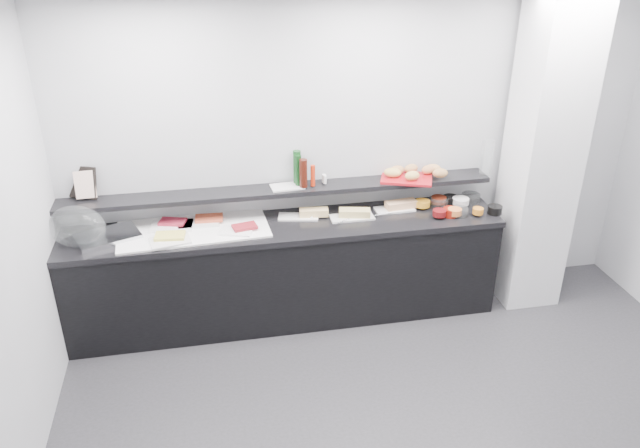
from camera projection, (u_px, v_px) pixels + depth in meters
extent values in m
plane|color=#2D2D30|center=(427.00, 448.00, 4.15)|extent=(5.00, 5.00, 0.00)
cube|color=#B2B5B9|center=(360.00, 155.00, 5.31)|extent=(5.00, 0.02, 2.70)
plane|color=white|center=(471.00, 29.00, 2.95)|extent=(5.00, 5.00, 0.00)
cube|color=silver|center=(542.00, 157.00, 5.25)|extent=(0.50, 0.50, 2.70)
cube|color=black|center=(286.00, 274.00, 5.34)|extent=(3.60, 0.60, 0.85)
cube|color=black|center=(285.00, 227.00, 5.14)|extent=(3.62, 0.62, 0.05)
cube|color=black|center=(281.00, 190.00, 5.18)|extent=(3.60, 0.25, 0.04)
cube|color=silver|center=(108.00, 237.00, 4.88)|extent=(0.55, 0.46, 0.04)
ellipsoid|color=white|center=(77.00, 227.00, 4.80)|extent=(0.52, 0.42, 0.34)
cube|color=white|center=(194.00, 229.00, 5.03)|extent=(1.23, 0.64, 0.01)
cube|color=white|center=(172.00, 226.00, 5.05)|extent=(0.35, 0.25, 0.01)
cube|color=maroon|center=(172.00, 222.00, 5.07)|extent=(0.24, 0.19, 0.02)
cube|color=white|center=(198.00, 222.00, 5.11)|extent=(0.33, 0.22, 0.01)
cube|color=#CD4829|center=(209.00, 218.00, 5.14)|extent=(0.23, 0.16, 0.02)
cube|color=white|center=(170.00, 241.00, 4.82)|extent=(0.34, 0.26, 0.01)
cube|color=#DBCF55|center=(170.00, 236.00, 4.85)|extent=(0.24, 0.17, 0.02)
cube|color=white|center=(236.00, 231.00, 4.97)|extent=(0.30, 0.24, 0.01)
cube|color=maroon|center=(245.00, 227.00, 4.99)|extent=(0.21, 0.16, 0.02)
cube|color=white|center=(298.00, 217.00, 5.23)|extent=(0.36, 0.21, 0.01)
cube|color=#D8B571|center=(314.00, 212.00, 5.23)|extent=(0.25, 0.12, 0.06)
cylinder|color=silver|center=(320.00, 216.00, 5.22)|extent=(0.16, 0.03, 0.01)
cube|color=silver|center=(352.00, 217.00, 5.23)|extent=(0.37, 0.16, 0.01)
cube|color=tan|center=(355.00, 213.00, 5.22)|extent=(0.28, 0.16, 0.06)
cylinder|color=silver|center=(342.00, 221.00, 5.13)|extent=(0.14, 0.09, 0.01)
cube|color=white|center=(394.00, 209.00, 5.37)|extent=(0.34, 0.15, 0.01)
cube|color=#E2A976|center=(401.00, 204.00, 5.37)|extent=(0.28, 0.13, 0.06)
cylinder|color=silver|center=(383.00, 214.00, 5.26)|extent=(0.16, 0.04, 0.01)
cylinder|color=silver|center=(438.00, 202.00, 5.43)|extent=(0.22, 0.22, 0.07)
cylinder|color=orange|center=(422.00, 203.00, 5.38)|extent=(0.17, 0.17, 0.05)
cylinder|color=black|center=(450.00, 200.00, 5.47)|extent=(0.15, 0.15, 0.07)
cylinder|color=#5D1C0D|center=(439.00, 200.00, 5.45)|extent=(0.15, 0.15, 0.05)
cylinder|color=white|center=(471.00, 198.00, 5.52)|extent=(0.19, 0.19, 0.07)
cylinder|color=silver|center=(461.00, 201.00, 5.43)|extent=(0.18, 0.18, 0.05)
cylinder|color=maroon|center=(450.00, 212.00, 5.25)|extent=(0.13, 0.13, 0.07)
cylinder|color=#550C0E|center=(439.00, 213.00, 5.21)|extent=(0.14, 0.14, 0.05)
cylinder|color=white|center=(460.00, 212.00, 5.26)|extent=(0.17, 0.17, 0.07)
cylinder|color=orange|center=(455.00, 212.00, 5.23)|extent=(0.15, 0.15, 0.05)
cylinder|color=black|center=(495.00, 210.00, 5.29)|extent=(0.16, 0.16, 0.07)
cylinder|color=orange|center=(478.00, 211.00, 5.25)|extent=(0.11, 0.11, 0.05)
cube|color=black|center=(82.00, 182.00, 4.94)|extent=(0.25, 0.17, 0.26)
cube|color=beige|center=(85.00, 185.00, 4.90)|extent=(0.16, 0.06, 0.22)
cube|color=white|center=(287.00, 187.00, 5.18)|extent=(0.28, 0.19, 0.01)
cylinder|color=#0E3512|center=(298.00, 170.00, 5.14)|extent=(0.05, 0.05, 0.26)
cylinder|color=#361109|center=(303.00, 173.00, 5.11)|extent=(0.07, 0.07, 0.24)
cylinder|color=#103C16|center=(297.00, 167.00, 5.18)|extent=(0.07, 0.07, 0.28)
cylinder|color=red|center=(313.00, 176.00, 5.14)|extent=(0.05, 0.05, 0.18)
cylinder|color=white|center=(324.00, 178.00, 5.23)|extent=(0.04, 0.04, 0.07)
cylinder|color=white|center=(325.00, 180.00, 5.21)|extent=(0.03, 0.03, 0.07)
cube|color=#AB121B|center=(407.00, 178.00, 5.33)|extent=(0.51, 0.43, 0.02)
ellipsoid|color=#B17943|center=(397.00, 170.00, 5.36)|extent=(0.17, 0.14, 0.08)
ellipsoid|color=#AF7942|center=(411.00, 169.00, 5.39)|extent=(0.15, 0.12, 0.08)
ellipsoid|color=#C6874B|center=(433.00, 169.00, 5.39)|extent=(0.16, 0.13, 0.08)
ellipsoid|color=tan|center=(412.00, 176.00, 5.25)|extent=(0.14, 0.10, 0.08)
ellipsoid|color=#AC7941|center=(440.00, 173.00, 5.30)|extent=(0.14, 0.10, 0.08)
ellipsoid|color=tan|center=(393.00, 173.00, 5.31)|extent=(0.17, 0.14, 0.08)
ellipsoid|color=#B67545|center=(428.00, 170.00, 5.37)|extent=(0.13, 0.09, 0.08)
cylinder|color=white|center=(487.00, 158.00, 5.38)|extent=(0.11, 0.11, 0.30)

